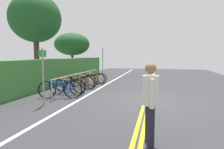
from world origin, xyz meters
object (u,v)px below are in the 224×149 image
at_px(bicycle_6, 91,79).
at_px(tree_mid, 35,19).
at_px(bicycle_3, 78,83).
at_px(pedestrian, 150,98).
at_px(bike_rack, 80,77).
at_px(bicycle_7, 95,78).
at_px(bicycle_0, 60,89).
at_px(sign_post_far, 103,61).
at_px(bicycle_4, 83,81).
at_px(bicycle_5, 84,80).
at_px(bicycle_2, 70,85).
at_px(sign_post_near, 43,71).
at_px(bicycle_1, 67,87).
at_px(tree_far_right, 72,44).

height_order(bicycle_6, tree_mid, tree_mid).
xyz_separation_m(bicycle_3, pedestrian, (-5.64, -3.89, 0.58)).
distance_m(bike_rack, bicycle_7, 2.33).
relative_size(bicycle_0, tree_mid, 0.33).
height_order(bicycle_7, sign_post_far, sign_post_far).
xyz_separation_m(bicycle_4, bicycle_5, (0.62, 0.17, -0.02)).
relative_size(bike_rack, pedestrian, 3.56).
bearing_deg(sign_post_far, bike_rack, 177.07).
bearing_deg(sign_post_far, bicycle_2, 176.67).
bearing_deg(bicycle_6, bicycle_7, -0.58).
bearing_deg(bicycle_2, bicycle_0, -172.46).
height_order(bicycle_4, sign_post_near, sign_post_near).
xyz_separation_m(bicycle_5, bicycle_7, (1.30, -0.22, -0.02)).
bearing_deg(sign_post_far, bicycle_7, 176.12).
relative_size(bicycle_6, pedestrian, 0.99).
bearing_deg(bicycle_4, bicycle_6, -2.31).
xyz_separation_m(bicycle_4, pedestrian, (-6.31, -3.84, 0.56)).
xyz_separation_m(bicycle_2, bicycle_6, (2.65, -0.17, 0.02)).
distance_m(bicycle_0, bicycle_7, 4.68).
distance_m(bicycle_7, sign_post_near, 5.93).
bearing_deg(bicycle_7, tree_mid, 108.33).
xyz_separation_m(bicycle_1, bicycle_6, (3.29, -0.03, -0.03)).
bearing_deg(bicycle_2, sign_post_near, -176.49).
bearing_deg(bike_rack, bicycle_3, 178.31).
bearing_deg(bicycle_3, bicycle_0, -177.16).
bearing_deg(tree_mid, bicycle_1, -130.24).
relative_size(sign_post_near, sign_post_far, 0.87).
height_order(bicycle_3, bicycle_4, bicycle_4).
distance_m(bicycle_2, bicycle_5, 2.02).
xyz_separation_m(bicycle_2, tree_mid, (2.19, 3.21, 3.67)).
relative_size(bicycle_1, bicycle_6, 1.11).
height_order(bicycle_5, pedestrian, pedestrian).
distance_m(bicycle_3, bicycle_5, 1.30).
bearing_deg(bicycle_2, tree_mid, 55.69).
bearing_deg(bicycle_0, bicycle_4, 1.25).
bearing_deg(sign_post_near, bicycle_1, 0.58).
distance_m(bicycle_0, bicycle_6, 4.01).
height_order(bicycle_7, tree_mid, tree_mid).
bearing_deg(bicycle_1, bicycle_3, 2.51).
distance_m(bike_rack, bicycle_0, 2.39).
distance_m(bicycle_3, sign_post_near, 3.38).
relative_size(bike_rack, bicycle_3, 3.29).
height_order(sign_post_near, tree_mid, tree_mid).
height_order(bicycle_4, tree_far_right, tree_far_right).
height_order(bicycle_0, sign_post_far, sign_post_far).
bearing_deg(sign_post_near, sign_post_far, -0.98).
bearing_deg(sign_post_far, bicycle_5, 173.38).
height_order(bicycle_2, sign_post_near, sign_post_near).
relative_size(bicycle_4, bicycle_5, 1.03).
bearing_deg(bicycle_5, sign_post_near, -177.45).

